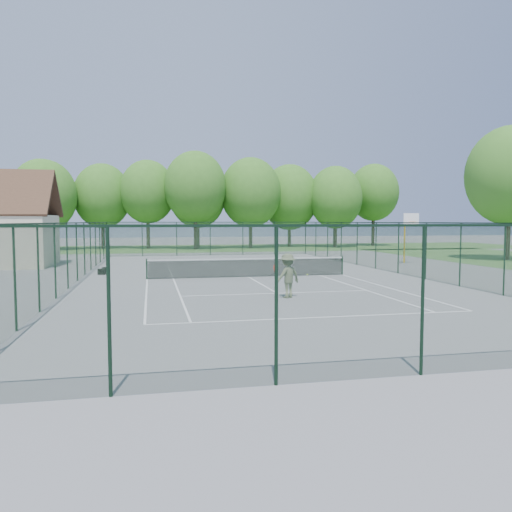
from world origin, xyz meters
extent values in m
plane|color=gray|center=(0.00, 0.00, 0.00)|extent=(140.00, 140.00, 0.00)
cube|color=#487733|center=(0.00, 30.00, 0.01)|extent=(80.00, 16.00, 0.01)
cube|color=white|center=(0.00, 11.88, 0.00)|extent=(10.97, 0.08, 0.01)
cube|color=white|center=(0.00, -11.88, 0.00)|extent=(10.97, 0.08, 0.01)
cube|color=white|center=(0.00, 6.40, 0.00)|extent=(8.23, 0.08, 0.01)
cube|color=white|center=(0.00, -6.40, 0.00)|extent=(8.23, 0.08, 0.01)
cube|color=white|center=(5.49, 0.00, 0.00)|extent=(0.08, 23.77, 0.01)
cube|color=white|center=(-5.49, 0.00, 0.00)|extent=(0.08, 23.77, 0.01)
cube|color=white|center=(4.12, 0.00, 0.00)|extent=(0.08, 23.77, 0.01)
cube|color=white|center=(-4.12, 0.00, 0.00)|extent=(0.08, 23.77, 0.01)
cube|color=white|center=(0.00, 0.00, 0.00)|extent=(0.08, 12.80, 0.01)
cylinder|color=black|center=(-5.50, 0.00, 0.55)|extent=(0.08, 0.08, 1.10)
cylinder|color=black|center=(5.50, 0.00, 0.55)|extent=(0.08, 0.08, 1.10)
cube|color=black|center=(0.00, 0.00, 0.50)|extent=(11.00, 0.02, 0.96)
cube|color=white|center=(0.00, 0.00, 1.00)|extent=(11.00, 0.05, 0.07)
cube|color=#1D3C24|center=(0.00, 18.00, 1.50)|extent=(18.00, 0.02, 3.00)
cube|color=#1D3C24|center=(0.00, -18.00, 1.50)|extent=(18.00, 0.02, 3.00)
cube|color=#1D3C24|center=(9.00, 0.00, 1.50)|extent=(0.02, 36.00, 3.00)
cube|color=#1D3C24|center=(-9.00, 0.00, 1.50)|extent=(0.02, 36.00, 3.00)
cube|color=black|center=(0.00, 18.00, 3.00)|extent=(18.00, 0.05, 0.05)
cube|color=black|center=(0.00, -18.00, 3.00)|extent=(18.00, 0.05, 0.05)
cube|color=black|center=(9.00, 0.00, 3.00)|extent=(0.05, 36.00, 0.05)
cube|color=black|center=(-9.00, 0.00, 3.00)|extent=(0.05, 36.00, 0.05)
cylinder|color=#412A1E|center=(-16.50, 30.00, 2.10)|extent=(0.40, 0.40, 4.20)
ellipsoid|color=#417E27|center=(-16.50, 30.00, 6.00)|extent=(6.40, 6.40, 7.40)
cylinder|color=#412A1E|center=(0.00, 30.00, 2.10)|extent=(0.40, 0.40, 4.20)
ellipsoid|color=#417E27|center=(0.00, 30.00, 6.00)|extent=(6.40, 6.40, 7.40)
cylinder|color=#412A1E|center=(16.50, 30.00, 2.10)|extent=(0.40, 0.40, 4.20)
ellipsoid|color=#417E27|center=(16.50, 30.00, 6.00)|extent=(6.40, 6.40, 7.40)
cylinder|color=yellow|center=(13.04, 6.73, 1.75)|extent=(0.12, 0.12, 3.50)
cube|color=yellow|center=(13.04, 6.28, 3.35)|extent=(0.08, 0.90, 0.08)
cube|color=white|center=(13.04, 5.83, 3.20)|extent=(1.20, 0.05, 0.90)
torus|color=orange|center=(13.04, 5.60, 3.05)|extent=(0.48, 0.48, 0.02)
cylinder|color=#412A1E|center=(22.45, 7.65, 2.34)|extent=(0.44, 0.44, 4.67)
ellipsoid|color=#417E27|center=(22.45, 7.65, 6.67)|extent=(6.67, 6.67, 7.79)
cube|color=black|center=(-8.06, 2.92, 0.17)|extent=(0.46, 0.32, 0.34)
cube|color=black|center=(-8.02, 4.62, 0.14)|extent=(0.40, 0.30, 0.28)
imported|color=#5B6245|center=(0.09, -7.69, 0.89)|extent=(1.32, 1.09, 1.78)
sphere|color=#B2E338|center=(1.06, -7.29, 0.87)|extent=(0.07, 0.07, 0.07)
camera|label=1|loc=(-5.27, -26.92, 3.08)|focal=35.00mm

